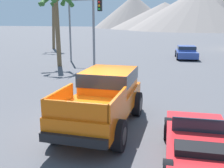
% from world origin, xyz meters
% --- Properties ---
extents(ground_plane, '(320.00, 320.00, 0.00)m').
position_xyz_m(ground_plane, '(0.00, 0.00, 0.00)').
color(ground_plane, '#4C4C51').
extents(orange_pickup_truck, '(2.58, 5.22, 1.85)m').
position_xyz_m(orange_pickup_truck, '(0.23, 0.31, 1.06)').
color(orange_pickup_truck, orange).
rests_on(orange_pickup_truck, ground_plane).
extents(red_convertible_car, '(2.32, 4.38, 1.03)m').
position_xyz_m(red_convertible_car, '(3.52, -1.32, 0.42)').
color(red_convertible_car, red).
rests_on(red_convertible_car, ground_plane).
extents(parked_car_blue, '(2.55, 4.29, 1.24)m').
position_xyz_m(parked_car_blue, '(1.44, 18.74, 0.63)').
color(parked_car_blue, '#334C9E').
rests_on(parked_car_blue, ground_plane).
extents(traffic_light_main, '(3.37, 0.38, 5.58)m').
position_xyz_m(traffic_light_main, '(-6.95, 13.09, 3.88)').
color(traffic_light_main, slate).
rests_on(traffic_light_main, ground_plane).
extents(palm_tree_tall, '(3.02, 2.92, 6.06)m').
position_xyz_m(palm_tree_tall, '(-7.88, 10.46, 4.60)').
color(palm_tree_tall, brown).
rests_on(palm_tree_tall, ground_plane).
extents(distant_mountain_range, '(137.99, 77.82, 19.88)m').
position_xyz_m(distant_mountain_range, '(6.13, 114.14, 8.06)').
color(distant_mountain_range, gray).
rests_on(distant_mountain_range, ground_plane).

